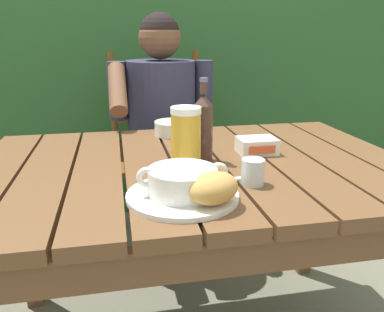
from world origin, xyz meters
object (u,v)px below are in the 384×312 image
object	(u,v)px
beer_bottle	(203,127)
diner_bowl	(174,128)
butter_tub	(257,146)
person_eating	(162,122)
table_knife	(231,179)
serving_plate	(183,195)
soup_bowl	(182,180)
bread_roll	(214,188)
water_glass_small	(253,172)
beer_glass	(186,139)
chair_near_diner	(159,152)

from	to	relation	value
beer_bottle	diner_bowl	bearing A→B (deg)	97.11
butter_tub	diner_bowl	distance (m)	0.37
person_eating	table_knife	distance (m)	0.86
serving_plate	soup_bowl	xyz separation A→B (m)	(0.00, 0.00, 0.04)
soup_bowl	diner_bowl	size ratio (longest dim) A/B	1.48
bread_roll	table_knife	xyz separation A→B (m)	(0.09, 0.15, -0.04)
person_eating	soup_bowl	distance (m)	0.94
water_glass_small	diner_bowl	bearing A→B (deg)	102.63
person_eating	beer_glass	bearing A→B (deg)	-91.68
bread_roll	beer_glass	xyz separation A→B (m)	(-0.01, 0.26, 0.04)
water_glass_small	butter_tub	distance (m)	0.28
water_glass_small	diner_bowl	world-z (taller)	water_glass_small
beer_glass	water_glass_small	distance (m)	0.21
serving_plate	bread_roll	world-z (taller)	bread_roll
beer_glass	table_knife	world-z (taller)	beer_glass
water_glass_small	table_knife	world-z (taller)	water_glass_small
serving_plate	table_knife	distance (m)	0.17
beer_bottle	butter_tub	size ratio (longest dim) A/B	2.05
person_eating	diner_bowl	size ratio (longest dim) A/B	8.20
table_knife	chair_near_diner	bearing A→B (deg)	94.05
serving_plate	beer_bottle	size ratio (longest dim) A/B	1.07
serving_plate	beer_bottle	world-z (taller)	beer_bottle
beer_glass	serving_plate	bearing A→B (deg)	-102.79
diner_bowl	bread_roll	bearing A→B (deg)	-91.00
chair_near_diner	bread_roll	xyz separation A→B (m)	(-0.01, -1.20, 0.28)
bread_roll	water_glass_small	size ratio (longest dim) A/B	2.27
beer_bottle	bread_roll	bearing A→B (deg)	-98.92
soup_bowl	beer_glass	xyz separation A→B (m)	(0.04, 0.20, 0.05)
beer_glass	butter_tub	size ratio (longest dim) A/B	1.48
soup_bowl	water_glass_small	size ratio (longest dim) A/B	3.17
beer_glass	beer_bottle	size ratio (longest dim) A/B	0.72
diner_bowl	butter_tub	bearing A→B (deg)	-51.66
butter_tub	table_knife	bearing A→B (deg)	-124.54
chair_near_diner	soup_bowl	size ratio (longest dim) A/B	4.73
beer_glass	beer_bottle	bearing A→B (deg)	47.32
person_eating	bread_roll	world-z (taller)	person_eating
water_glass_small	butter_tub	size ratio (longest dim) A/B	0.55
beer_bottle	diner_bowl	world-z (taller)	beer_bottle
bread_roll	water_glass_small	world-z (taller)	bread_roll
serving_plate	beer_glass	size ratio (longest dim) A/B	1.48
person_eating	beer_glass	world-z (taller)	person_eating
serving_plate	beer_glass	world-z (taller)	beer_glass
table_knife	diner_bowl	xyz separation A→B (m)	(-0.07, 0.51, 0.02)
bread_roll	diner_bowl	size ratio (longest dim) A/B	1.05
soup_bowl	beer_bottle	size ratio (longest dim) A/B	0.85
soup_bowl	water_glass_small	distance (m)	0.20
table_knife	diner_bowl	world-z (taller)	diner_bowl
person_eating	soup_bowl	bearing A→B (deg)	-94.05
beer_glass	table_knife	xyz separation A→B (m)	(0.10, -0.11, -0.09)
bread_roll	diner_bowl	distance (m)	0.66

